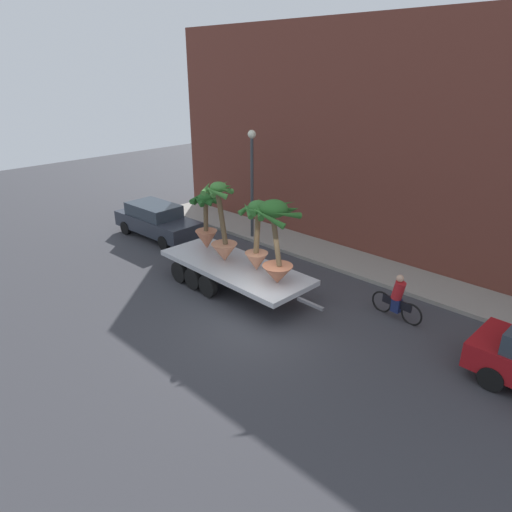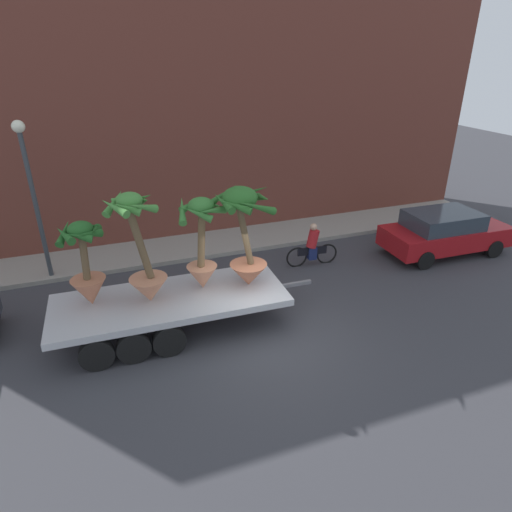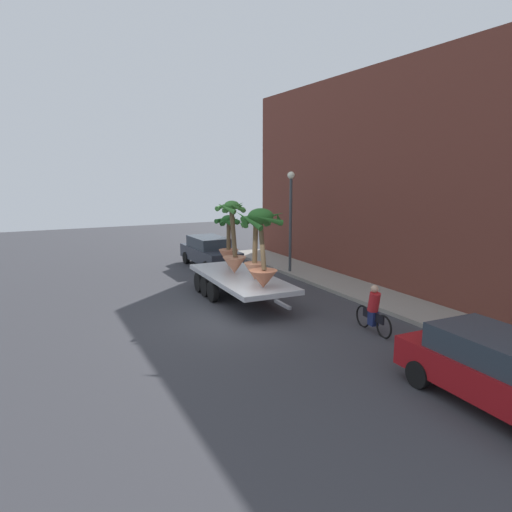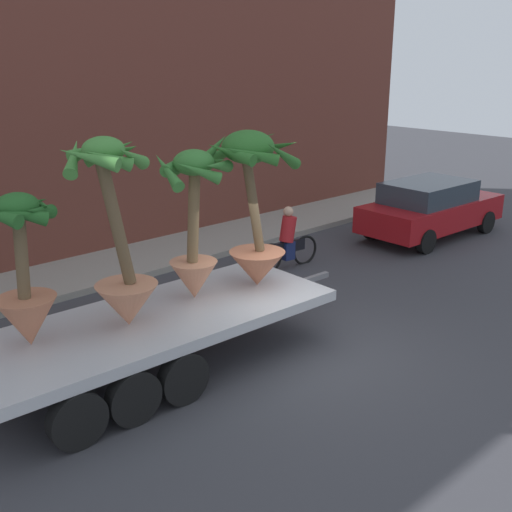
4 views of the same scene
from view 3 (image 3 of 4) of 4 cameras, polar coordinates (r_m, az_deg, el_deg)
ground_plane at (r=15.69m, az=-2.39°, el=-7.99°), size 60.00×60.00×0.00m
sidewalk at (r=18.89m, az=14.79°, el=-4.91°), size 24.00×2.20×0.15m
building_facade at (r=19.44m, az=19.23°, el=8.96°), size 24.00×1.20×9.31m
flatbed_trailer at (r=18.14m, az=-2.30°, el=-2.95°), size 6.97×2.43×0.98m
potted_palm_rear at (r=18.15m, az=-2.81°, el=1.63°), size 1.36×1.29×2.87m
potted_palm_middle at (r=16.87m, az=-0.10°, el=1.10°), size 1.25×1.25×2.50m
potted_palm_front at (r=19.50m, az=-3.44°, el=1.57°), size 1.12×1.09×2.20m
potted_palm_extra at (r=15.78m, az=0.76°, el=1.20°), size 1.75×1.81×2.75m
cyclist at (r=14.85m, az=14.40°, el=-6.68°), size 1.84×0.38×1.54m
parked_car at (r=11.20m, az=28.07°, el=-12.42°), size 4.55×2.05×1.58m
trailing_car at (r=24.34m, az=-5.78°, el=0.57°), size 4.63×1.92×1.58m
street_lamp at (r=22.21m, az=4.33°, el=5.91°), size 0.36×0.36×4.83m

